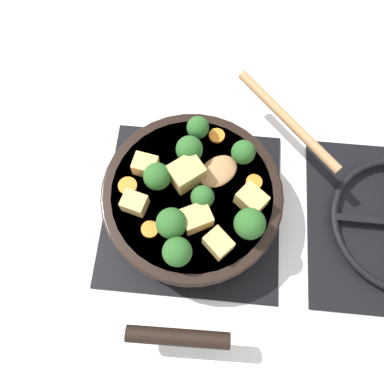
% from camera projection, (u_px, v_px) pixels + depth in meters
% --- Properties ---
extents(ground_plane, '(2.40, 2.40, 0.00)m').
position_uv_depth(ground_plane, '(192.00, 208.00, 0.67)').
color(ground_plane, silver).
extents(front_burner_grate, '(0.31, 0.31, 0.03)m').
position_uv_depth(front_burner_grate, '(192.00, 206.00, 0.66)').
color(front_burner_grate, black).
rests_on(front_burner_grate, ground_plane).
extents(skillet_pan, '(0.37, 0.29, 0.06)m').
position_uv_depth(skillet_pan, '(192.00, 199.00, 0.61)').
color(skillet_pan, black).
rests_on(skillet_pan, front_burner_grate).
extents(wooden_spoon, '(0.24, 0.24, 0.02)m').
position_uv_depth(wooden_spoon, '(259.00, 141.00, 0.61)').
color(wooden_spoon, '#A87A4C').
rests_on(wooden_spoon, skillet_pan).
extents(tofu_cube_center_large, '(0.05, 0.05, 0.03)m').
position_uv_depth(tofu_cube_center_large, '(251.00, 200.00, 0.57)').
color(tofu_cube_center_large, tan).
rests_on(tofu_cube_center_large, skillet_pan).
extents(tofu_cube_near_handle, '(0.04, 0.04, 0.03)m').
position_uv_depth(tofu_cube_near_handle, '(146.00, 165.00, 0.59)').
color(tofu_cube_near_handle, tan).
rests_on(tofu_cube_near_handle, skillet_pan).
extents(tofu_cube_east_chunk, '(0.05, 0.05, 0.03)m').
position_uv_depth(tofu_cube_east_chunk, '(218.00, 243.00, 0.55)').
color(tofu_cube_east_chunk, tan).
rests_on(tofu_cube_east_chunk, skillet_pan).
extents(tofu_cube_west_chunk, '(0.04, 0.04, 0.03)m').
position_uv_depth(tofu_cube_west_chunk, '(135.00, 203.00, 0.57)').
color(tofu_cube_west_chunk, tan).
rests_on(tofu_cube_west_chunk, skillet_pan).
extents(tofu_cube_back_piece, '(0.05, 0.05, 0.03)m').
position_uv_depth(tofu_cube_back_piece, '(197.00, 218.00, 0.56)').
color(tofu_cube_back_piece, tan).
rests_on(tofu_cube_back_piece, skillet_pan).
extents(tofu_cube_front_piece, '(0.06, 0.06, 0.04)m').
position_uv_depth(tofu_cube_front_piece, '(186.00, 173.00, 0.58)').
color(tofu_cube_front_piece, tan).
rests_on(tofu_cube_front_piece, skillet_pan).
extents(broccoli_floret_near_spoon, '(0.05, 0.05, 0.05)m').
position_uv_depth(broccoli_floret_near_spoon, '(250.00, 224.00, 0.54)').
color(broccoli_floret_near_spoon, '#709956').
rests_on(broccoli_floret_near_spoon, skillet_pan).
extents(broccoli_floret_center_top, '(0.04, 0.04, 0.05)m').
position_uv_depth(broccoli_floret_center_top, '(157.00, 177.00, 0.57)').
color(broccoli_floret_center_top, '#709956').
rests_on(broccoli_floret_center_top, skillet_pan).
extents(broccoli_floret_east_rim, '(0.04, 0.04, 0.04)m').
position_uv_depth(broccoli_floret_east_rim, '(196.00, 128.00, 0.60)').
color(broccoli_floret_east_rim, '#709956').
rests_on(broccoli_floret_east_rim, skillet_pan).
extents(broccoli_floret_west_rim, '(0.05, 0.05, 0.05)m').
position_uv_depth(broccoli_floret_west_rim, '(171.00, 223.00, 0.54)').
color(broccoli_floret_west_rim, '#709956').
rests_on(broccoli_floret_west_rim, skillet_pan).
extents(broccoli_floret_north_edge, '(0.04, 0.04, 0.04)m').
position_uv_depth(broccoli_floret_north_edge, '(202.00, 197.00, 0.56)').
color(broccoli_floret_north_edge, '#709956').
rests_on(broccoli_floret_north_edge, skillet_pan).
extents(broccoli_floret_south_cluster, '(0.04, 0.04, 0.05)m').
position_uv_depth(broccoli_floret_south_cluster, '(243.00, 152.00, 0.59)').
color(broccoli_floret_south_cluster, '#709956').
rests_on(broccoli_floret_south_cluster, skillet_pan).
extents(broccoli_floret_mid_floret, '(0.04, 0.04, 0.05)m').
position_uv_depth(broccoli_floret_mid_floret, '(177.00, 252.00, 0.53)').
color(broccoli_floret_mid_floret, '#709956').
rests_on(broccoli_floret_mid_floret, skillet_pan).
extents(broccoli_floret_small_inner, '(0.04, 0.04, 0.05)m').
position_uv_depth(broccoli_floret_small_inner, '(189.00, 149.00, 0.59)').
color(broccoli_floret_small_inner, '#709956').
rests_on(broccoli_floret_small_inner, skillet_pan).
extents(carrot_slice_orange_thin, '(0.03, 0.03, 0.01)m').
position_uv_depth(carrot_slice_orange_thin, '(217.00, 136.00, 0.62)').
color(carrot_slice_orange_thin, orange).
rests_on(carrot_slice_orange_thin, skillet_pan).
extents(carrot_slice_near_center, '(0.03, 0.03, 0.01)m').
position_uv_depth(carrot_slice_near_center, '(254.00, 182.00, 0.59)').
color(carrot_slice_near_center, orange).
rests_on(carrot_slice_near_center, skillet_pan).
extents(carrot_slice_edge_slice, '(0.03, 0.03, 0.01)m').
position_uv_depth(carrot_slice_edge_slice, '(127.00, 187.00, 0.59)').
color(carrot_slice_edge_slice, orange).
rests_on(carrot_slice_edge_slice, skillet_pan).
extents(carrot_slice_under_broccoli, '(0.03, 0.03, 0.01)m').
position_uv_depth(carrot_slice_under_broccoli, '(150.00, 229.00, 0.57)').
color(carrot_slice_under_broccoli, orange).
rests_on(carrot_slice_under_broccoli, skillet_pan).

